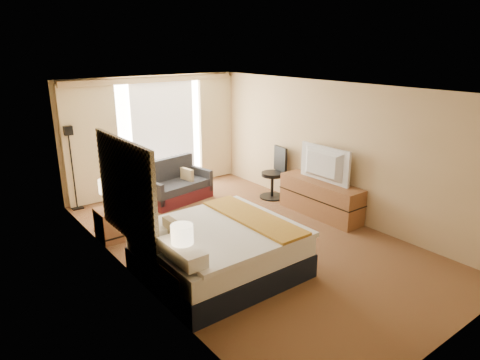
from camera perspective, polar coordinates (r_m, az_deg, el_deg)
floor at (r=7.55m, az=1.04°, el=-7.86°), size 4.20×7.00×0.02m
ceiling at (r=6.85m, az=1.16°, el=12.18°), size 4.20×7.00×0.02m
wall_back at (r=9.99m, az=-11.58°, el=6.03°), size 4.20×0.02×2.60m
wall_front at (r=5.03m, az=27.04°, el=-7.30°), size 4.20×0.02×2.60m
wall_left at (r=6.07m, az=-14.62°, el=-1.73°), size 0.02×7.00×2.60m
wall_right at (r=8.52m, az=12.25°, el=4.00°), size 0.02×7.00×2.60m
headboard at (r=6.26m, az=-15.00°, el=-1.34°), size 0.06×1.85×1.50m
nightstand_left at (r=5.73m, az=-7.32°, el=-13.83°), size 0.45×0.52×0.55m
nightstand_right at (r=7.78m, az=-16.75°, el=-5.66°), size 0.45×0.52×0.55m
media_dresser at (r=8.59m, az=10.66°, el=-2.41°), size 0.50×1.80×0.70m
window at (r=10.07m, az=-10.23°, el=6.32°), size 2.30×0.02×2.30m
curtains at (r=9.87m, az=-11.34°, el=6.55°), size 4.12×0.19×2.56m
bed at (r=6.35m, az=-2.84°, el=-9.30°), size 2.12×1.94×1.03m
loveseat at (r=9.37m, az=-8.56°, el=-0.94°), size 1.54×1.00×0.90m
floor_lamp at (r=9.17m, az=-21.68°, el=3.60°), size 0.22×0.22×1.73m
desk_chair at (r=9.41m, az=4.65°, el=0.62°), size 0.55×0.55×1.13m
lamp_left at (r=5.36m, az=-7.73°, el=-7.28°), size 0.28×0.28×0.59m
lamp_right at (r=7.45m, az=-17.35°, el=-0.88°), size 0.27×0.27×0.57m
tissue_box at (r=5.60m, az=-6.22°, el=-10.74°), size 0.15×0.15×0.10m
telephone at (r=7.62m, az=-16.75°, el=-3.61°), size 0.21×0.17×0.08m
television at (r=8.35m, az=10.68°, el=2.01°), size 0.16×1.20×0.69m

